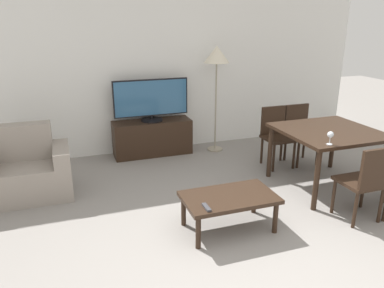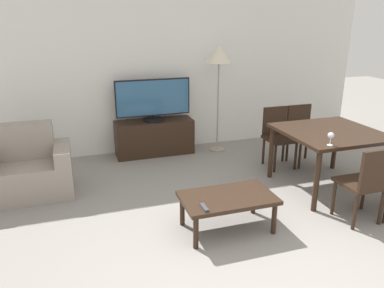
% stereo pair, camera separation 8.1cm
% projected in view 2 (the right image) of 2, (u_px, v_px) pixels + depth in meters
% --- Properties ---
extents(wall_back, '(6.87, 0.06, 2.70)m').
position_uv_depth(wall_back, '(161.00, 64.00, 5.71)').
color(wall_back, white).
rests_on(wall_back, ground_plane).
extents(armchair, '(0.97, 0.64, 0.84)m').
position_uv_depth(armchair, '(29.00, 171.00, 4.41)').
color(armchair, gray).
rests_on(armchair, ground_plane).
extents(tv_stand, '(1.18, 0.39, 0.54)m').
position_uv_depth(tv_stand, '(154.00, 137.00, 5.76)').
color(tv_stand, black).
rests_on(tv_stand, ground_plane).
extents(tv, '(1.12, 0.32, 0.63)m').
position_uv_depth(tv, '(153.00, 100.00, 5.57)').
color(tv, black).
rests_on(tv, tv_stand).
extents(coffee_table, '(0.91, 0.54, 0.37)m').
position_uv_depth(coffee_table, '(228.00, 200.00, 3.66)').
color(coffee_table, black).
rests_on(coffee_table, ground_plane).
extents(dining_table, '(1.12, 1.09, 0.73)m').
position_uv_depth(dining_table, '(330.00, 137.00, 4.50)').
color(dining_table, black).
rests_on(dining_table, ground_plane).
extents(dining_chair_near, '(0.40, 0.40, 0.83)m').
position_uv_depth(dining_chair_near, '(366.00, 181.00, 3.73)').
color(dining_chair_near, black).
rests_on(dining_chair_near, ground_plane).
extents(dining_chair_far, '(0.40, 0.40, 0.83)m').
position_uv_depth(dining_chair_far, '(302.00, 131.00, 5.38)').
color(dining_chair_far, black).
rests_on(dining_chair_far, ground_plane).
extents(dining_chair_far_left, '(0.40, 0.40, 0.83)m').
position_uv_depth(dining_chair_far_left, '(278.00, 134.00, 5.26)').
color(dining_chair_far_left, black).
rests_on(dining_chair_far_left, ground_plane).
extents(floor_lamp, '(0.38, 0.38, 1.63)m').
position_uv_depth(floor_lamp, '(219.00, 59.00, 5.55)').
color(floor_lamp, gray).
rests_on(floor_lamp, ground_plane).
extents(remote_primary, '(0.04, 0.15, 0.02)m').
position_uv_depth(remote_primary, '(204.00, 207.00, 3.40)').
color(remote_primary, '#38383D').
rests_on(remote_primary, coffee_table).
extents(wine_glass_left, '(0.07, 0.07, 0.15)m').
position_uv_depth(wine_glass_left, '(331.00, 136.00, 3.92)').
color(wine_glass_left, silver).
rests_on(wine_glass_left, dining_table).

